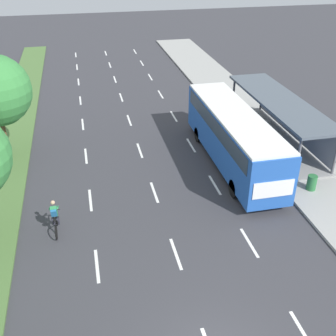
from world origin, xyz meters
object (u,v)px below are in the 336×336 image
Objects in this scene: cyclist at (55,218)px; bus_shelter at (282,116)px; bus at (233,133)px; trash_bin at (312,183)px.

bus_shelter is at bearing 24.81° from cyclist.
bus is (-4.28, -2.31, 0.20)m from bus_shelter.
bus_shelter is 6.48m from trash_bin.
trash_bin is (13.65, 0.55, -0.22)m from cyclist.
bus_shelter is 6.13× the size of cyclist.
bus is 13.28× the size of trash_bin.
bus_shelter reaches higher than trash_bin.
cyclist is 2.14× the size of trash_bin.
bus_shelter is 13.13× the size of trash_bin.
bus_shelter is 4.87m from bus.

